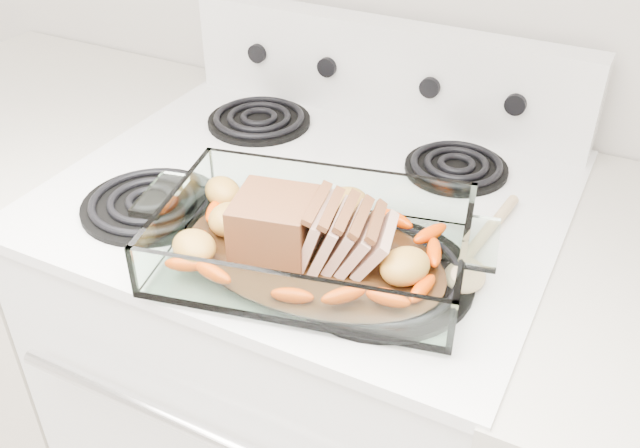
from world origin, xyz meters
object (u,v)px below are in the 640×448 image
at_px(electric_range, 312,385).
at_px(baking_dish, 313,249).
at_px(counter_left, 58,291).
at_px(pork_roast, 299,228).

height_order(electric_range, baking_dish, electric_range).
xyz_separation_m(electric_range, baking_dish, (0.10, -0.18, 0.48)).
distance_m(electric_range, counter_left, 0.67).
bearing_deg(baking_dish, pork_roast, 167.73).
bearing_deg(electric_range, pork_roast, -66.35).
bearing_deg(baking_dish, electric_range, 106.76).
relative_size(baking_dish, pork_roast, 1.89).
height_order(counter_left, baking_dish, baking_dish).
height_order(baking_dish, pork_roast, pork_roast).
distance_m(baking_dish, pork_roast, 0.03).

